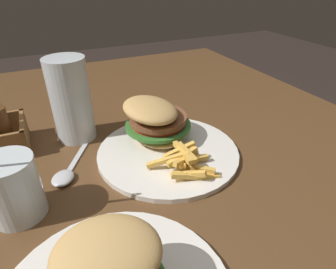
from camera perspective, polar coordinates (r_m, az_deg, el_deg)
name	(u,v)px	position (r m, az deg, el deg)	size (l,w,h in m)	color
dining_table	(132,238)	(0.56, -7.30, -20.18)	(1.60, 1.28, 0.74)	brown
meal_plate_near	(161,133)	(0.58, -1.49, 0.36)	(0.29, 0.29, 0.10)	white
beer_glass	(72,103)	(0.63, -18.99, 6.05)	(0.08, 0.08, 0.18)	silver
juice_glass	(13,190)	(0.48, -28.91, -9.85)	(0.08, 0.08, 0.22)	silver
spoon	(65,175)	(0.55, -20.22, -7.78)	(0.14, 0.09, 0.01)	silver
condiment_caddy	(2,133)	(0.67, -30.61, 0.20)	(0.11, 0.09, 0.10)	brown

